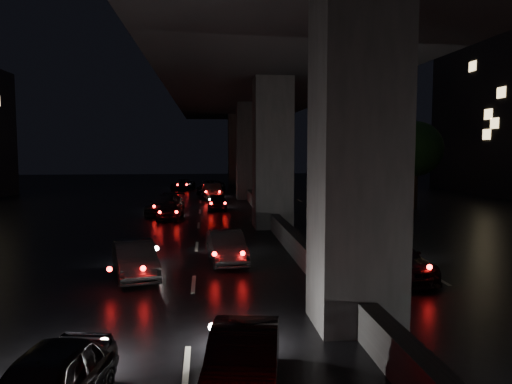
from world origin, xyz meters
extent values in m
plane|color=black|center=(0.00, 0.00, 0.00)|extent=(120.00, 120.00, 0.00)
cube|color=#323234|center=(0.00, -10.00, 4.00)|extent=(2.00, 2.00, 8.00)
cube|color=#323234|center=(0.00, 5.00, 4.00)|extent=(2.00, 2.00, 8.00)
cube|color=#323234|center=(0.00, 20.00, 4.00)|extent=(2.00, 2.00, 8.00)
cube|color=#323234|center=(0.00, 35.00, 4.00)|extent=(2.00, 2.00, 8.00)
cube|color=black|center=(0.00, 5.00, 8.75)|extent=(12.00, 80.00, 1.50)
cube|color=#323234|center=(-5.80, 5.00, 10.00)|extent=(0.40, 80.00, 1.00)
cube|color=#323234|center=(5.80, 5.00, 10.00)|extent=(0.40, 80.00, 1.00)
cube|color=#323234|center=(0.00, 5.00, 0.42)|extent=(0.45, 70.00, 0.85)
cylinder|color=black|center=(11.00, 12.00, 1.40)|extent=(0.44, 0.44, 2.80)
sphere|color=black|center=(11.00, 12.00, 4.22)|extent=(3.80, 3.80, 3.80)
cylinder|color=black|center=(11.00, 28.00, 1.40)|extent=(0.44, 0.44, 2.80)
sphere|color=black|center=(11.00, 28.00, 4.22)|extent=(3.80, 3.80, 3.80)
cylinder|color=#2D2D33|center=(11.50, 18.00, 4.50)|extent=(0.18, 0.18, 9.00)
cube|color=#2D2D33|center=(10.40, 18.00, 8.90)|extent=(2.40, 0.10, 0.10)
sphere|color=orange|center=(9.30, 18.00, 8.70)|extent=(0.44, 0.44, 0.44)
imported|color=black|center=(-2.95, -13.09, 0.57)|extent=(1.75, 3.60, 1.14)
imported|color=black|center=(2.57, -5.62, 0.62)|extent=(2.19, 4.41, 1.23)
imported|color=black|center=(-5.97, -4.87, 0.59)|extent=(2.09, 3.79, 1.18)
imported|color=#242326|center=(-2.83, -3.02, 0.58)|extent=(1.55, 3.62, 1.16)
imported|color=black|center=(-5.72, 8.44, 0.56)|extent=(1.65, 3.40, 1.12)
imported|color=black|center=(-6.19, 10.83, 0.63)|extent=(2.63, 4.59, 1.25)
imported|color=black|center=(-2.79, 12.67, 0.55)|extent=(1.41, 3.26, 1.10)
imported|color=#413D38|center=(-3.03, 20.17, 0.66)|extent=(1.75, 4.09, 1.31)
imported|color=black|center=(-3.08, 24.52, 0.63)|extent=(2.93, 4.82, 1.25)
imported|color=black|center=(-5.90, 29.48, 0.53)|extent=(2.61, 4.14, 1.07)
imported|color=slate|center=(3.02, 31.86, 0.67)|extent=(2.24, 4.13, 1.33)
camera|label=1|loc=(-3.59, -21.57, 4.33)|focal=35.00mm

